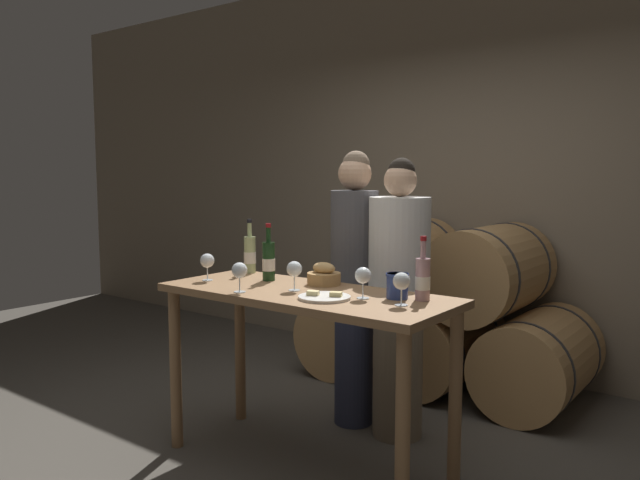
{
  "coord_description": "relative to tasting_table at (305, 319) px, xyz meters",
  "views": [
    {
      "loc": [
        1.95,
        -2.44,
        1.53
      ],
      "look_at": [
        0.0,
        0.13,
        1.18
      ],
      "focal_mm": 35.0,
      "sensor_mm": 36.0,
      "label": 1
    }
  ],
  "objects": [
    {
      "name": "ground_plane",
      "position": [
        0.0,
        0.0,
        -0.78
      ],
      "size": [
        10.0,
        10.0,
        0.0
      ],
      "primitive_type": "plane",
      "color": "#4C473F"
    },
    {
      "name": "stone_wall_back",
      "position": [
        0.0,
        2.15,
        0.82
      ],
      "size": [
        10.0,
        0.12,
        3.2
      ],
      "color": "gray",
      "rests_on": "ground_plane"
    },
    {
      "name": "barrel_stack",
      "position": [
        0.0,
        1.57,
        -0.25
      ],
      "size": [
        2.01,
        0.93,
        1.18
      ],
      "color": "tan",
      "rests_on": "ground_plane"
    },
    {
      "name": "tasting_table",
      "position": [
        0.0,
        0.0,
        0.0
      ],
      "size": [
        1.56,
        0.63,
        0.93
      ],
      "color": "olive",
      "rests_on": "ground_plane"
    },
    {
      "name": "person_left",
      "position": [
        -0.12,
        0.63,
        0.09
      ],
      "size": [
        0.29,
        0.29,
        1.66
      ],
      "color": "#2D334C",
      "rests_on": "ground_plane"
    },
    {
      "name": "person_right",
      "position": [
        0.19,
        0.63,
        0.03
      ],
      "size": [
        0.35,
        0.35,
        1.61
      ],
      "color": "#756651",
      "rests_on": "ground_plane"
    },
    {
      "name": "wine_bottle_red",
      "position": [
        -0.35,
        0.12,
        0.26
      ],
      "size": [
        0.07,
        0.07,
        0.32
      ],
      "color": "#193819",
      "rests_on": "tasting_table"
    },
    {
      "name": "wine_bottle_white",
      "position": [
        -0.63,
        0.26,
        0.26
      ],
      "size": [
        0.07,
        0.07,
        0.32
      ],
      "color": "#ADBC7F",
      "rests_on": "tasting_table"
    },
    {
      "name": "wine_bottle_rose",
      "position": [
        0.59,
        0.15,
        0.25
      ],
      "size": [
        0.07,
        0.07,
        0.3
      ],
      "color": "#BC8E93",
      "rests_on": "tasting_table"
    },
    {
      "name": "blue_crock",
      "position": [
        0.47,
        0.11,
        0.21
      ],
      "size": [
        0.11,
        0.11,
        0.12
      ],
      "color": "navy",
      "rests_on": "tasting_table"
    },
    {
      "name": "bread_basket",
      "position": [
        -0.03,
        0.2,
        0.19
      ],
      "size": [
        0.18,
        0.18,
        0.12
      ],
      "color": "#A87F4C",
      "rests_on": "tasting_table"
    },
    {
      "name": "cheese_plate",
      "position": [
        0.2,
        -0.1,
        0.16
      ],
      "size": [
        0.25,
        0.25,
        0.04
      ],
      "color": "white",
      "rests_on": "tasting_table"
    },
    {
      "name": "wine_glass_far_left",
      "position": [
        -0.63,
        -0.09,
        0.26
      ],
      "size": [
        0.08,
        0.08,
        0.15
      ],
      "color": "white",
      "rests_on": "tasting_table"
    },
    {
      "name": "wine_glass_left",
      "position": [
        -0.24,
        -0.23,
        0.26
      ],
      "size": [
        0.08,
        0.08,
        0.15
      ],
      "color": "white",
      "rests_on": "tasting_table"
    },
    {
      "name": "wine_glass_center",
      "position": [
        -0.05,
        -0.03,
        0.26
      ],
      "size": [
        0.08,
        0.08,
        0.15
      ],
      "color": "white",
      "rests_on": "tasting_table"
    },
    {
      "name": "wine_glass_right",
      "position": [
        0.34,
        0.01,
        0.26
      ],
      "size": [
        0.08,
        0.08,
        0.15
      ],
      "color": "white",
      "rests_on": "tasting_table"
    },
    {
      "name": "wine_glass_far_right",
      "position": [
        0.57,
        -0.01,
        0.26
      ],
      "size": [
        0.08,
        0.08,
        0.15
      ],
      "color": "white",
      "rests_on": "tasting_table"
    }
  ]
}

